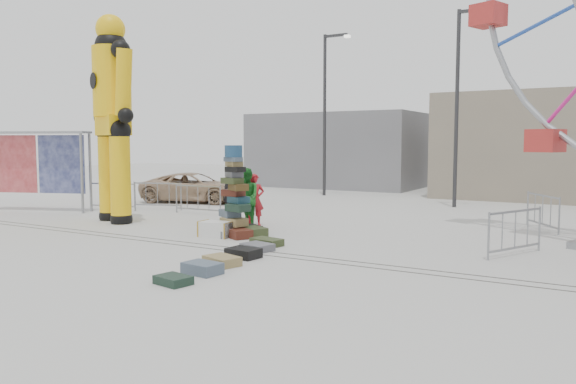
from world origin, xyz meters
The scene contains 26 objects.
ground centered at (0.00, 0.00, 0.00)m, with size 90.00×90.00×0.00m, color #9E9E99.
track_line_near centered at (0.00, 0.60, 0.00)m, with size 40.00×0.04×0.01m, color #47443F.
track_line_far centered at (0.00, 1.00, 0.00)m, with size 40.00×0.04×0.01m, color #47443F.
building_right centered at (7.00, 20.00, 2.50)m, with size 12.00×8.00×5.00m, color gray.
building_left centered at (-6.00, 22.00, 2.20)m, with size 10.00×8.00×4.40m, color gray.
lamp_post_right centered at (3.09, 13.00, 4.48)m, with size 1.41×0.25×8.00m.
lamp_post_left centered at (-3.91, 15.00, 4.48)m, with size 1.41×0.25×8.00m.
suitcase_tower centered at (-0.74, 2.67, 0.72)m, with size 2.01×1.66×2.58m.
crash_test_dummy centered at (-5.83, 2.87, 3.72)m, with size 2.76×1.49×7.06m.
banner_scaffold centered at (-10.67, 3.49, 2.32)m, with size 4.26×2.10×3.09m.
steamer_trunk centered at (-1.02, 2.13, 0.22)m, with size 0.93×0.54×0.43m, color silver.
row_case_0 centered at (0.94, 1.69, 0.09)m, with size 0.82×0.48×0.19m, color #374321.
row_case_1 centered at (1.12, 0.98, 0.09)m, with size 0.72×0.57×0.18m, color slate.
row_case_2 centered at (1.31, 0.11, 0.11)m, with size 0.74×0.54×0.23m, color black.
row_case_3 centered at (1.36, -0.79, 0.10)m, with size 0.78×0.54×0.20m, color #9A844E.
row_case_4 centered at (1.49, -1.62, 0.12)m, with size 0.76×0.53×0.23m, color #4E5E70.
row_case_5 centered at (1.56, -2.57, 0.08)m, with size 0.66×0.48×0.16m, color #1C3226.
barricade_dummy_a centered at (-8.37, 5.10, 0.55)m, with size 2.00×0.10×1.10m, color gray, non-canonical shape.
barricade_dummy_b centered at (-7.04, 6.20, 0.55)m, with size 2.00×0.10×1.10m, color gray, non-canonical shape.
barricade_dummy_c centered at (-4.73, 5.88, 0.55)m, with size 2.00×0.10×1.10m, color gray, non-canonical shape.
barricade_wheel_front centered at (6.69, 3.54, 0.55)m, with size 2.00×0.10×1.10m, color gray, non-canonical shape.
barricade_wheel_back centered at (6.82, 8.16, 0.55)m, with size 2.00×0.10×1.10m, color gray, non-canonical shape.
pedestrian_red centered at (-1.28, 4.51, 0.83)m, with size 0.61×0.40×1.67m, color #A4171F.
pedestrian_green centered at (-1.35, 4.14, 0.93)m, with size 0.91×0.71×1.87m, color #18621F.
pedestrian_black centered at (-2.72, 5.08, 0.79)m, with size 0.92×0.38×1.57m, color black.
parked_suv centered at (-7.58, 9.15, 0.66)m, with size 2.18×4.73×1.31m, color tan.
Camera 1 is at (8.60, -10.44, 2.65)m, focal length 35.00 mm.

